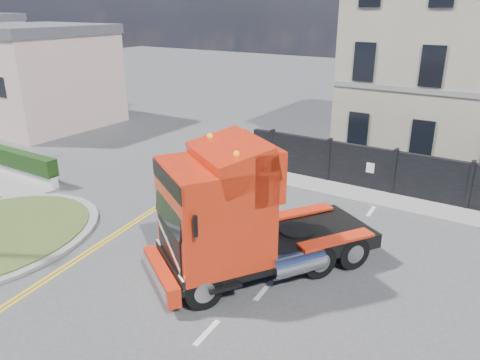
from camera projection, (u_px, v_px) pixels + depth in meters
The scene contains 7 objects.
ground at pixel (192, 257), 15.45m from camera, with size 120.00×120.00×0.00m, color #424244.
hedge_wall at pixel (2, 159), 22.93m from camera, with size 8.00×0.55×1.35m.
seaside_bldg_pink at pixel (40, 81), 31.58m from camera, with size 8.00×8.00×6.00m, color beige.
seaside_bldg_cream at pixel (0, 75), 37.37m from camera, with size 9.00×8.00×5.00m, color beige.
hoarding_fence at pixel (457, 185), 18.88m from camera, with size 18.80×0.25×2.00m.
pavement_far at pixel (435, 211), 18.79m from camera, with size 20.00×1.60×0.12m, color gray.
truck at pixel (236, 219), 13.82m from camera, with size 6.00×7.32×4.21m.
Camera 1 is at (8.64, -10.57, 7.84)m, focal length 35.00 mm.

